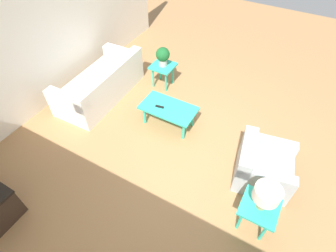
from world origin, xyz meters
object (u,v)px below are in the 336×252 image
object	(u,v)px
coffee_table	(168,109)
side_table_lamp	(259,209)
armchair	(261,167)
side_table_plant	(163,69)
table_lamp	(267,195)
potted_plant	(163,56)
sofa	(102,85)

from	to	relation	value
coffee_table	side_table_lamp	world-z (taller)	side_table_lamp
armchair	side_table_plant	distance (m)	2.88
side_table_lamp	table_lamp	xyz separation A→B (m)	(0.00, -0.00, 0.39)
coffee_table	table_lamp	bearing A→B (deg)	150.19
armchair	side_table_plant	world-z (taller)	armchair
armchair	coffee_table	xyz separation A→B (m)	(1.84, -0.34, 0.10)
side_table_plant	potted_plant	xyz separation A→B (m)	(-0.00, 0.00, 0.32)
armchair	side_table_lamp	xyz separation A→B (m)	(-0.15, 0.80, 0.14)
side_table_plant	potted_plant	distance (m)	0.32
side_table_plant	side_table_lamp	world-z (taller)	same
sofa	table_lamp	size ratio (longest dim) A/B	4.80
coffee_table	side_table_plant	xyz separation A→B (m)	(0.70, -1.02, 0.04)
sofa	side_table_plant	world-z (taller)	sofa
coffee_table	potted_plant	distance (m)	1.29
coffee_table	side_table_lamp	bearing A→B (deg)	150.19
armchair	potted_plant	xyz separation A→B (m)	(2.54, -1.36, 0.46)
side_table_plant	table_lamp	size ratio (longest dim) A/B	1.23
coffee_table	potted_plant	bearing A→B (deg)	-55.41
side_table_lamp	coffee_table	bearing A→B (deg)	-29.81
potted_plant	table_lamp	distance (m)	3.45
sofa	potted_plant	distance (m)	1.41
sofa	armchair	xyz separation A→B (m)	(-3.47, 0.41, 0.00)
armchair	coffee_table	bearing A→B (deg)	69.59
side_table_plant	armchair	bearing A→B (deg)	151.89
armchair	table_lamp	bearing A→B (deg)	-179.45
armchair	potted_plant	size ratio (longest dim) A/B	2.32
sofa	armchair	size ratio (longest dim) A/B	2.12
sofa	side_table_lamp	distance (m)	3.82
armchair	potted_plant	bearing A→B (deg)	51.93
sofa	armchair	bearing A→B (deg)	81.54
armchair	coffee_table	distance (m)	1.87
coffee_table	sofa	bearing A→B (deg)	-2.33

